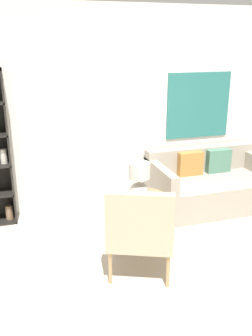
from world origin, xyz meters
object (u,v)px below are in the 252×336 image
(table_lamp, at_px, (139,179))
(armchair, at_px, (140,228))
(couch, at_px, (209,185))
(side_table, at_px, (144,200))

(table_lamp, bearing_deg, armchair, -108.26)
(couch, relative_size, table_lamp, 3.93)
(couch, height_order, table_lamp, table_lamp)
(side_table, distance_m, table_lamp, 0.29)
(armchair, height_order, table_lamp, armchair)
(side_table, bearing_deg, table_lamp, -158.53)
(side_table, height_order, table_lamp, table_lamp)
(table_lamp, bearing_deg, couch, 25.78)
(side_table, bearing_deg, couch, 26.04)
(couch, distance_m, table_lamp, 1.47)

